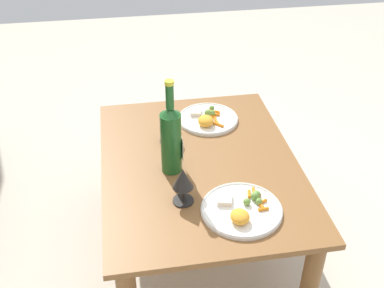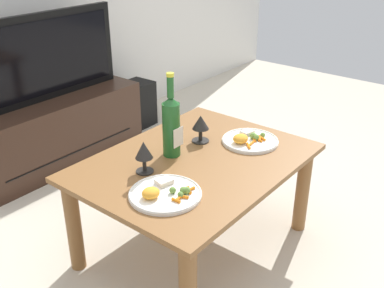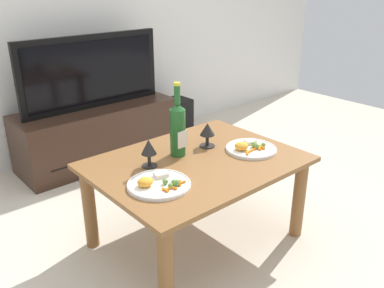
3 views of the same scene
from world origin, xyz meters
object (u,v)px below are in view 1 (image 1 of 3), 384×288
object	(u,v)px
goblet_left	(183,181)
dinner_plate_left	(242,209)
dining_table	(199,179)
dinner_plate_right	(208,118)
wine_bottle	(171,137)
goblet_right	(169,124)

from	to	relation	value
goblet_left	dinner_plate_left	bearing A→B (deg)	-114.52
dining_table	dinner_plate_right	world-z (taller)	dinner_plate_right
wine_bottle	goblet_left	distance (m)	0.21
dinner_plate_right	wine_bottle	bearing A→B (deg)	148.07
dining_table	goblet_right	xyz separation A→B (m)	(0.17, 0.10, 0.18)
wine_bottle	dinner_plate_left	size ratio (longest dim) A/B	1.35
goblet_left	goblet_right	size ratio (longest dim) A/B	1.05
dinner_plate_right	dinner_plate_left	bearing A→B (deg)	-179.78
dining_table	wine_bottle	bearing A→B (deg)	103.50
dining_table	goblet_left	size ratio (longest dim) A/B	7.27
dinner_plate_left	dinner_plate_right	world-z (taller)	dinner_plate_right
dinner_plate_left	dinner_plate_right	size ratio (longest dim) A/B	1.05
dining_table	goblet_right	size ratio (longest dim) A/B	7.65
goblet_left	dinner_plate_left	size ratio (longest dim) A/B	0.50
goblet_left	dinner_plate_right	xyz separation A→B (m)	(0.54, -0.20, -0.08)
dining_table	goblet_left	world-z (taller)	goblet_left
dinner_plate_left	goblet_right	bearing A→B (deg)	22.14
dining_table	goblet_left	distance (m)	0.31
dining_table	wine_bottle	xyz separation A→B (m)	(-0.03, 0.12, 0.24)
goblet_left	wine_bottle	bearing A→B (deg)	4.57
dining_table	goblet_right	bearing A→B (deg)	31.09
dining_table	goblet_right	world-z (taller)	goblet_right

